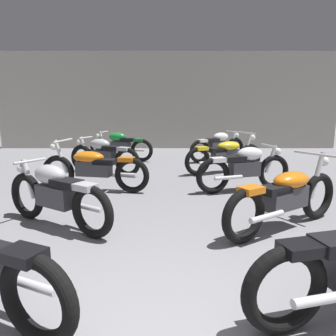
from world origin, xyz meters
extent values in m
cube|color=#9E998E|center=(0.00, 10.76, 1.80)|extent=(12.91, 0.24, 3.60)
torus|color=black|center=(-0.85, 0.50, 0.34)|extent=(0.66, 0.38, 0.67)
cube|color=black|center=(-0.94, 0.54, 0.64)|extent=(0.34, 0.30, 0.08)
cylinder|color=silver|center=(-1.02, 0.72, 0.32)|extent=(0.53, 0.29, 0.07)
torus|color=black|center=(-2.01, 2.94, 0.34)|extent=(0.63, 0.45, 0.67)
torus|color=black|center=(-0.91, 2.25, 0.34)|extent=(0.63, 0.45, 0.67)
cylinder|color=silver|center=(-1.95, 2.90, 0.59)|extent=(0.24, 0.19, 0.56)
cube|color=#38383D|center=(-1.46, 2.60, 0.44)|extent=(0.61, 0.51, 0.28)
ellipsoid|color=#B7B7BC|center=(-1.55, 2.65, 0.72)|extent=(0.59, 0.51, 0.26)
cube|color=black|center=(-1.28, 2.48, 0.64)|extent=(0.47, 0.42, 0.10)
cube|color=#B7B7BC|center=(-1.00, 2.31, 0.64)|extent=(0.34, 0.32, 0.08)
cylinder|color=silver|center=(-1.89, 2.87, 0.85)|extent=(0.28, 0.43, 0.04)
sphere|color=white|center=(-2.06, 2.97, 0.73)|extent=(0.14, 0.14, 0.14)
cylinder|color=silver|center=(-1.05, 2.50, 0.32)|extent=(0.50, 0.35, 0.07)
torus|color=black|center=(-2.13, 4.58, 0.34)|extent=(0.68, 0.24, 0.67)
torus|color=black|center=(-0.66, 4.29, 0.34)|extent=(0.68, 0.24, 0.67)
cylinder|color=silver|center=(-2.05, 4.56, 0.65)|extent=(0.28, 0.12, 0.66)
cube|color=#38383D|center=(-1.40, 4.44, 0.44)|extent=(0.69, 0.36, 0.28)
ellipsoid|color=orange|center=(-1.49, 4.45, 0.66)|extent=(0.65, 0.43, 0.22)
cube|color=black|center=(-1.18, 4.39, 0.57)|extent=(0.44, 0.31, 0.10)
cube|color=orange|center=(-0.76, 4.31, 0.64)|extent=(0.31, 0.25, 0.08)
cylinder|color=silver|center=(-1.99, 4.55, 0.96)|extent=(0.17, 0.67, 0.04)
sphere|color=white|center=(-2.19, 4.59, 0.84)|extent=(0.14, 0.14, 0.14)
cylinder|color=silver|center=(-0.88, 4.47, 0.32)|extent=(0.55, 0.17, 0.07)
torus|color=black|center=(-2.11, 6.24, 0.34)|extent=(0.66, 0.37, 0.67)
torus|color=black|center=(-0.93, 5.71, 0.34)|extent=(0.66, 0.37, 0.67)
cylinder|color=silver|center=(-2.04, 6.21, 0.59)|extent=(0.25, 0.16, 0.56)
cube|color=#38383D|center=(-1.52, 5.97, 0.44)|extent=(0.62, 0.45, 0.28)
ellipsoid|color=#B7B7BC|center=(-1.61, 6.01, 0.72)|extent=(0.59, 0.47, 0.26)
cube|color=black|center=(-1.32, 5.88, 0.64)|extent=(0.46, 0.38, 0.10)
cube|color=#B7B7BC|center=(-1.02, 5.75, 0.64)|extent=(0.34, 0.30, 0.08)
cylinder|color=silver|center=(-1.98, 6.18, 0.85)|extent=(0.23, 0.45, 0.04)
sphere|color=white|center=(-2.17, 6.26, 0.73)|extent=(0.14, 0.14, 0.14)
cylinder|color=silver|center=(-1.10, 5.93, 0.32)|extent=(0.53, 0.29, 0.07)
torus|color=black|center=(-2.02, 7.95, 0.34)|extent=(0.68, 0.25, 0.67)
torus|color=black|center=(-0.75, 7.66, 0.34)|extent=(0.68, 0.25, 0.67)
cylinder|color=silver|center=(-1.94, 7.93, 0.59)|extent=(0.25, 0.12, 0.56)
cube|color=#38383D|center=(-1.39, 7.81, 0.44)|extent=(0.61, 0.36, 0.28)
ellipsoid|color=#197F33|center=(-1.48, 7.83, 0.72)|extent=(0.57, 0.39, 0.26)
cube|color=black|center=(-1.17, 7.76, 0.64)|extent=(0.44, 0.32, 0.10)
cube|color=#197F33|center=(-0.85, 7.69, 0.64)|extent=(0.32, 0.26, 0.08)
cylinder|color=silver|center=(-1.88, 7.92, 0.85)|extent=(0.14, 0.48, 0.04)
sphere|color=white|center=(-2.08, 7.96, 0.73)|extent=(0.14, 0.14, 0.14)
cylinder|color=silver|center=(-0.97, 7.85, 0.32)|extent=(0.55, 0.19, 0.07)
torus|color=black|center=(0.83, 0.61, 0.34)|extent=(0.68, 0.27, 0.67)
cube|color=black|center=(0.93, 0.63, 0.64)|extent=(0.32, 0.26, 0.08)
cylinder|color=silver|center=(1.11, 0.54, 0.32)|extent=(0.55, 0.20, 0.07)
torus|color=black|center=(2.16, 2.93, 0.34)|extent=(0.62, 0.46, 0.67)
torus|color=black|center=(0.91, 2.11, 0.34)|extent=(0.62, 0.46, 0.67)
cylinder|color=silver|center=(2.10, 2.88, 0.65)|extent=(0.27, 0.21, 0.66)
cube|color=#38383D|center=(1.53, 2.52, 0.44)|extent=(0.68, 0.56, 0.28)
ellipsoid|color=orange|center=(1.62, 2.57, 0.66)|extent=(0.68, 0.59, 0.22)
cube|color=black|center=(1.35, 2.40, 0.57)|extent=(0.47, 0.42, 0.10)
cube|color=orange|center=(0.99, 2.17, 0.64)|extent=(0.34, 0.32, 0.08)
cylinder|color=silver|center=(2.05, 2.85, 0.96)|extent=(0.40, 0.59, 0.04)
sphere|color=white|center=(2.21, 2.96, 0.84)|extent=(0.14, 0.14, 0.14)
cylinder|color=silver|center=(1.19, 2.14, 0.32)|extent=(0.50, 0.36, 0.07)
torus|color=black|center=(2.09, 4.62, 0.34)|extent=(0.67, 0.30, 0.67)
torus|color=black|center=(0.85, 4.24, 0.34)|extent=(0.67, 0.30, 0.67)
cylinder|color=silver|center=(2.01, 4.59, 0.59)|extent=(0.25, 0.14, 0.56)
cube|color=#38383D|center=(1.47, 4.43, 0.44)|extent=(0.62, 0.40, 0.28)
ellipsoid|color=white|center=(1.56, 4.46, 0.72)|extent=(0.58, 0.42, 0.26)
cube|color=black|center=(1.26, 4.37, 0.64)|extent=(0.45, 0.35, 0.10)
cube|color=white|center=(0.94, 4.27, 0.64)|extent=(0.33, 0.27, 0.08)
cylinder|color=silver|center=(1.96, 4.58, 0.85)|extent=(0.17, 0.47, 0.04)
sphere|color=white|center=(2.15, 4.63, 0.73)|extent=(0.14, 0.14, 0.14)
cylinder|color=silver|center=(1.12, 4.19, 0.32)|extent=(0.55, 0.23, 0.07)
torus|color=black|center=(2.08, 6.40, 0.34)|extent=(0.66, 0.37, 0.67)
torus|color=black|center=(0.71, 5.80, 0.34)|extent=(0.66, 0.37, 0.67)
cylinder|color=silver|center=(2.01, 6.37, 0.65)|extent=(0.28, 0.17, 0.66)
cube|color=#38383D|center=(1.39, 6.10, 0.44)|extent=(0.70, 0.49, 0.28)
ellipsoid|color=yellow|center=(1.49, 6.14, 0.66)|extent=(0.68, 0.53, 0.22)
cube|color=black|center=(1.19, 6.01, 0.57)|extent=(0.46, 0.38, 0.10)
cube|color=yellow|center=(0.80, 5.84, 0.64)|extent=(0.34, 0.30, 0.08)
cylinder|color=silver|center=(1.95, 6.35, 0.96)|extent=(0.31, 0.64, 0.04)
sphere|color=white|center=(2.14, 6.43, 0.84)|extent=(0.14, 0.14, 0.14)
cylinder|color=silver|center=(0.99, 5.78, 0.32)|extent=(0.53, 0.29, 0.07)
torus|color=black|center=(2.05, 8.07, 0.34)|extent=(0.64, 0.42, 0.67)
torus|color=black|center=(0.92, 7.44, 0.34)|extent=(0.64, 0.42, 0.67)
cylinder|color=silver|center=(1.98, 8.03, 0.59)|extent=(0.25, 0.18, 0.56)
cube|color=#38383D|center=(1.48, 7.76, 0.44)|extent=(0.62, 0.49, 0.28)
ellipsoid|color=white|center=(1.57, 7.81, 0.72)|extent=(0.59, 0.50, 0.26)
cube|color=black|center=(1.29, 7.65, 0.64)|extent=(0.47, 0.40, 0.10)
cube|color=white|center=(1.00, 7.49, 0.64)|extent=(0.34, 0.31, 0.08)
cylinder|color=silver|center=(1.93, 8.01, 0.85)|extent=(0.26, 0.44, 0.04)
sphere|color=white|center=(2.11, 8.10, 0.73)|extent=(0.14, 0.14, 0.14)
cylinder|color=silver|center=(1.20, 7.45, 0.32)|extent=(0.51, 0.33, 0.07)
camera|label=1|loc=(0.01, -1.35, 1.59)|focal=33.19mm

